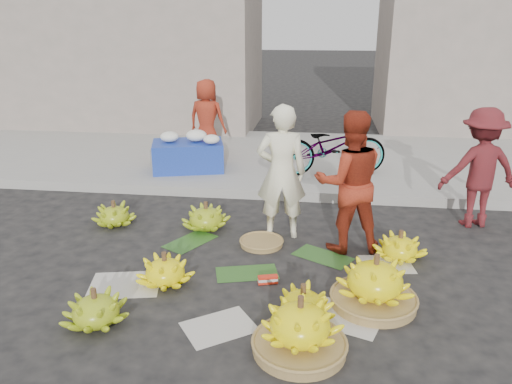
# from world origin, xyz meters

# --- Properties ---
(ground) EXTENTS (80.00, 80.00, 0.00)m
(ground) POSITION_xyz_m (0.00, 0.00, 0.00)
(ground) COLOR black
(ground) RESTS_ON ground
(curb) EXTENTS (40.00, 0.25, 0.15)m
(curb) POSITION_xyz_m (0.00, 2.20, 0.07)
(curb) COLOR gray
(curb) RESTS_ON ground
(sidewalk) EXTENTS (40.00, 4.00, 0.12)m
(sidewalk) POSITION_xyz_m (0.00, 4.30, 0.06)
(sidewalk) COLOR gray
(sidewalk) RESTS_ON ground
(building_left) EXTENTS (6.00, 3.00, 4.00)m
(building_left) POSITION_xyz_m (-4.00, 7.20, 2.00)
(building_left) COLOR gray
(building_left) RESTS_ON sidewalk
(building_right) EXTENTS (5.00, 3.00, 5.00)m
(building_right) POSITION_xyz_m (4.50, 7.70, 2.50)
(building_right) COLOR gray
(building_right) RESTS_ON sidewalk
(newspaper_scatter) EXTENTS (3.20, 1.80, 0.00)m
(newspaper_scatter) POSITION_xyz_m (0.00, -0.80, 0.00)
(newspaper_scatter) COLOR beige
(newspaper_scatter) RESTS_ON ground
(banana_leaves) EXTENTS (2.00, 1.00, 0.00)m
(banana_leaves) POSITION_xyz_m (-0.10, 0.20, 0.00)
(banana_leaves) COLOR #224F1A
(banana_leaves) RESTS_ON ground
(banana_bunch_0) EXTENTS (0.66, 0.66, 0.35)m
(banana_bunch_0) POSITION_xyz_m (-0.89, -0.51, 0.15)
(banana_bunch_0) COLOR #FFF50C
(banana_bunch_0) RESTS_ON ground
(banana_bunch_1) EXTENTS (0.68, 0.68, 0.36)m
(banana_bunch_1) POSITION_xyz_m (-1.28, -1.30, 0.16)
(banana_bunch_1) COLOR #799B16
(banana_bunch_1) RESTS_ON ground
(banana_bunch_2) EXTENTS (0.90, 0.90, 0.51)m
(banana_bunch_2) POSITION_xyz_m (0.51, -1.44, 0.22)
(banana_bunch_2) COLOR olive
(banana_bunch_2) RESTS_ON ground
(banana_bunch_3) EXTENTS (0.65, 0.65, 0.35)m
(banana_bunch_3) POSITION_xyz_m (0.52, -0.97, 0.15)
(banana_bunch_3) COLOR #FFF50C
(banana_bunch_3) RESTS_ON ground
(banana_bunch_4) EXTENTS (0.95, 0.95, 0.53)m
(banana_bunch_4) POSITION_xyz_m (1.18, -0.65, 0.23)
(banana_bunch_4) COLOR olive
(banana_bunch_4) RESTS_ON ground
(banana_bunch_5) EXTENTS (0.58, 0.58, 0.34)m
(banana_bunch_5) POSITION_xyz_m (1.55, 0.37, 0.15)
(banana_bunch_5) COLOR #FFF50C
(banana_bunch_5) RESTS_ON ground
(banana_bunch_6) EXTENTS (0.61, 0.61, 0.33)m
(banana_bunch_6) POSITION_xyz_m (-2.02, 0.89, 0.14)
(banana_bunch_6) COLOR #799B16
(banana_bunch_6) RESTS_ON ground
(banana_bunch_7) EXTENTS (0.74, 0.74, 0.37)m
(banana_bunch_7) POSITION_xyz_m (-0.79, 0.91, 0.16)
(banana_bunch_7) COLOR #799B16
(banana_bunch_7) RESTS_ON ground
(basket_spare) EXTENTS (0.64, 0.64, 0.06)m
(basket_spare) POSITION_xyz_m (-0.03, 0.52, 0.03)
(basket_spare) COLOR olive
(basket_spare) RESTS_ON ground
(incense_stack) EXTENTS (0.21, 0.12, 0.08)m
(incense_stack) POSITION_xyz_m (0.14, -0.39, 0.05)
(incense_stack) COLOR red
(incense_stack) RESTS_ON ground
(vendor_cream) EXTENTS (0.64, 0.46, 1.65)m
(vendor_cream) POSITION_xyz_m (0.17, 0.83, 0.82)
(vendor_cream) COLOR white
(vendor_cream) RESTS_ON ground
(vendor_red) EXTENTS (0.89, 0.75, 1.64)m
(vendor_red) POSITION_xyz_m (0.96, 0.57, 0.82)
(vendor_red) COLOR #A43119
(vendor_red) RESTS_ON ground
(man_striped) EXTENTS (1.09, 0.76, 1.54)m
(man_striped) POSITION_xyz_m (2.64, 1.51, 0.77)
(man_striped) COLOR maroon
(man_striped) RESTS_ON ground
(flower_table) EXTENTS (1.31, 1.01, 0.68)m
(flower_table) POSITION_xyz_m (-1.59, 3.10, 0.40)
(flower_table) COLOR #173199
(flower_table) RESTS_ON sidewalk
(grey_bucket) EXTENTS (0.26, 0.26, 0.30)m
(grey_bucket) POSITION_xyz_m (-2.19, 3.27, 0.27)
(grey_bucket) COLOR gray
(grey_bucket) RESTS_ON sidewalk
(flower_vendor) EXTENTS (0.78, 0.59, 1.43)m
(flower_vendor) POSITION_xyz_m (-1.45, 3.98, 0.84)
(flower_vendor) COLOR #A43119
(flower_vendor) RESTS_ON sidewalk
(bicycle) EXTENTS (1.04, 1.90, 0.94)m
(bicycle) POSITION_xyz_m (0.81, 3.15, 0.59)
(bicycle) COLOR gray
(bicycle) RESTS_ON sidewalk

